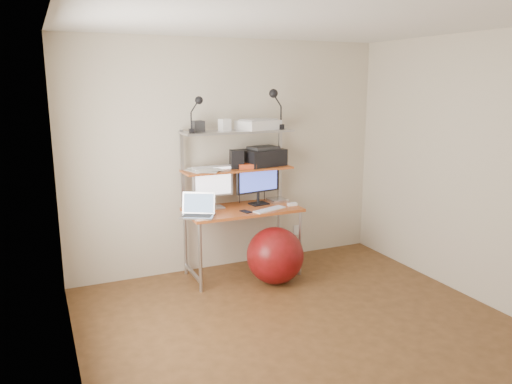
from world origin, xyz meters
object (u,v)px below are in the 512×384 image
(laptop, at_px, (198,211))
(printer, at_px, (263,157))
(monitor_black, at_px, (258,180))
(monitor_silver, at_px, (213,184))
(exercise_ball, at_px, (275,255))

(laptop, bearing_deg, printer, 46.54)
(monitor_black, bearing_deg, laptop, -173.57)
(printer, bearing_deg, laptop, -172.70)
(monitor_silver, distance_m, printer, 0.64)
(monitor_black, height_order, laptop, monitor_black)
(printer, xyz_separation_m, exercise_ball, (-0.10, -0.52, -0.95))
(printer, height_order, exercise_ball, printer)
(monitor_silver, height_order, exercise_ball, monitor_silver)
(monitor_silver, bearing_deg, monitor_black, -6.51)
(exercise_ball, bearing_deg, monitor_black, 88.32)
(exercise_ball, bearing_deg, laptop, 161.22)
(printer, relative_size, exercise_ball, 0.82)
(monitor_black, height_order, exercise_ball, monitor_black)
(exercise_ball, bearing_deg, monitor_silver, 134.48)
(monitor_black, distance_m, printer, 0.27)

